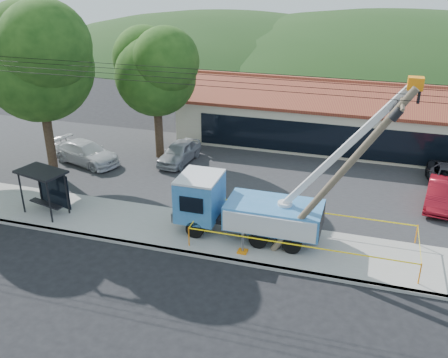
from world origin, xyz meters
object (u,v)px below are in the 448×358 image
utility_truck (245,206)px  car_white (88,164)px  leaning_pole (344,169)px  car_silver (180,163)px  car_dark (447,191)px  bus_shelter (45,181)px  car_red (439,207)px

utility_truck → car_white: utility_truck is taller
leaning_pole → car_silver: size_ratio=1.97×
utility_truck → car_white: size_ratio=2.12×
car_white → car_dark: size_ratio=1.01×
utility_truck → car_silver: bearing=129.8°
leaning_pole → car_dark: 12.01m
car_silver → car_dark: (16.77, 0.61, 0.00)m
bus_shelter → car_dark: (20.80, 9.36, -1.93)m
bus_shelter → car_silver: bearing=79.2°
car_silver → car_red: (16.12, -1.73, 0.00)m
car_silver → car_red: size_ratio=0.99×
bus_shelter → car_dark: bus_shelter is taller
car_white → leaning_pole: bearing=-95.8°
bus_shelter → car_silver: size_ratio=0.68×
car_silver → car_dark: car_silver is taller
car_silver → car_white: size_ratio=0.84×
car_red → car_silver: bearing=-177.6°
utility_truck → leaning_pole: bearing=-12.8°
leaning_pole → car_silver: (-11.12, 8.96, -4.58)m
bus_shelter → car_silver: bus_shelter is taller
leaning_pole → bus_shelter: (-15.15, 0.20, -2.65)m
leaning_pole → car_silver: 15.00m
leaning_pole → bus_shelter: size_ratio=2.90×
leaning_pole → bus_shelter: bearing=179.2°
car_silver → car_white: car_white is taller
utility_truck → leaning_pole: size_ratio=1.29×
leaning_pole → car_red: leaning_pole is taller
utility_truck → bus_shelter: utility_truck is taller
leaning_pole → car_silver: bearing=141.2°
utility_truck → bus_shelter: (-10.64, -0.82, 0.27)m
car_dark → leaning_pole: bearing=-121.7°
bus_shelter → car_silver: 9.83m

